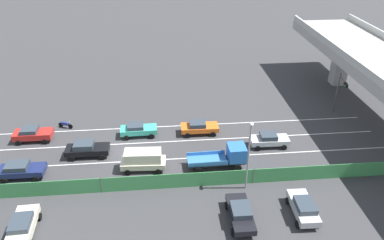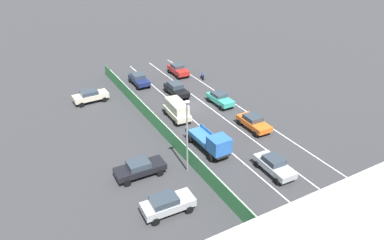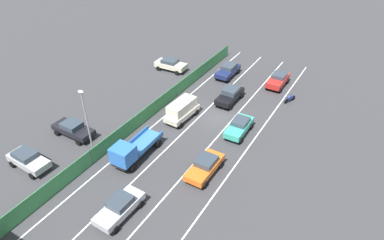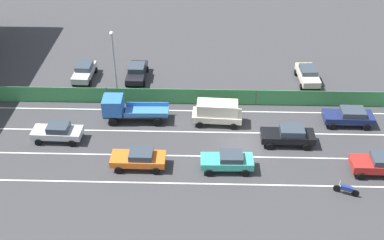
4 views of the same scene
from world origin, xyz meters
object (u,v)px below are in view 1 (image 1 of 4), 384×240
car_van_cream (143,159)px  motorcycle (65,124)px  car_sedan_silver (269,139)px  parked_sedan_cream (22,226)px  car_taxi_teal (138,129)px  car_taxi_orange (199,127)px  parked_sedan_dark (240,213)px  traffic_light (340,89)px  traffic_cone (130,182)px  street_lamp (249,150)px  car_sedan_red (32,134)px  car_sedan_navy (21,170)px  car_sedan_black (87,149)px  parked_wagon_silver (304,207)px  flatbed_truck_blue (227,156)px

car_van_cream → motorcycle: size_ratio=2.48×
car_sedan_silver → parked_sedan_cream: size_ratio=0.97×
car_van_cream → car_taxi_teal: 6.62m
motorcycle → car_sedan_silver: bearing=75.2°
car_taxi_orange → parked_sedan_dark: (14.44, 1.93, 0.00)m
traffic_light → car_sedan_silver: bearing=-60.1°
traffic_cone → street_lamp: bearing=82.2°
car_sedan_red → car_taxi_orange: size_ratio=0.97×
traffic_light → street_lamp: (12.87, -14.62, 0.50)m
parked_sedan_dark → car_sedan_navy: bearing=-111.1°
traffic_light → car_sedan_black: bearing=-78.8°
motorcycle → traffic_light: bearing=89.6°
car_van_cream → street_lamp: bearing=68.4°
car_sedan_silver → parked_sedan_cream: same height
car_taxi_teal → car_van_cream: bearing=6.5°
traffic_light → street_lamp: 19.49m
parked_sedan_dark → car_taxi_teal: bearing=-148.0°
car_van_cream → parked_wagon_silver: car_van_cream is taller
flatbed_truck_blue → traffic_light: (-9.27, 15.87, 2.66)m
traffic_light → traffic_cone: (11.36, -25.68, -3.57)m
car_sedan_navy → street_lamp: 22.41m
car_sedan_red → traffic_cone: size_ratio=6.15×
car_sedan_black → traffic_cone: size_ratio=6.64×
parked_sedan_dark → street_lamp: 5.62m
car_taxi_teal → parked_wagon_silver: size_ratio=1.00×
car_van_cream → traffic_cone: size_ratio=6.59×
car_sedan_silver → car_sedan_navy: (3.12, -25.98, 0.02)m
car_taxi_orange → flatbed_truck_blue: size_ratio=0.74×
car_sedan_silver → car_taxi_orange: (-3.44, -7.52, -0.01)m
car_sedan_navy → traffic_cone: size_ratio=6.45×
flatbed_truck_blue → street_lamp: size_ratio=0.82×
traffic_cone → car_taxi_orange: bearing=138.8°
car_van_cream → traffic_light: (-9.01, 24.40, 2.65)m
car_sedan_silver → car_sedan_black: (0.02, -20.06, 0.04)m
car_taxi_orange → car_sedan_black: bearing=-74.6°
flatbed_truck_blue → motorcycle: bearing=-117.5°
car_sedan_silver → parked_sedan_cream: (10.83, -23.51, 0.03)m
parked_sedan_cream → street_lamp: bearing=101.6°
car_sedan_black → street_lamp: size_ratio=0.64×
car_van_cream → car_sedan_black: (-2.98, -6.11, -0.33)m
car_van_cream → parked_wagon_silver: 15.98m
traffic_light → traffic_cone: traffic_light is taller
flatbed_truck_blue → parked_sedan_dark: bearing=-1.3°
traffic_cone → parked_sedan_cream: bearing=-56.5°
car_sedan_red → traffic_light: bearing=93.6°
parked_sedan_cream → traffic_cone: size_ratio=6.46×
flatbed_truck_blue → traffic_light: 18.57m
parked_sedan_cream → traffic_light: bearing=116.4°
parked_wagon_silver → car_sedan_silver: bearing=179.8°
car_sedan_black → car_taxi_orange: 13.00m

